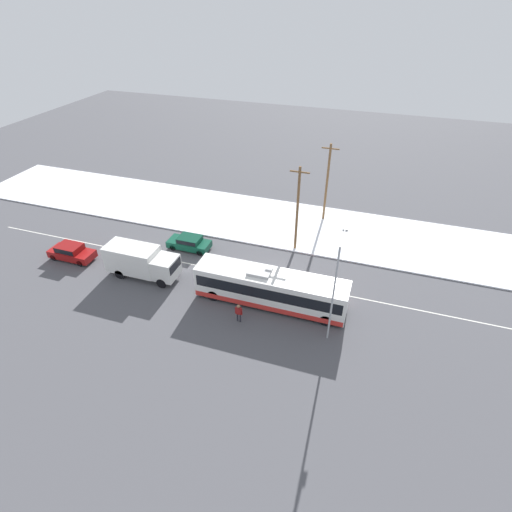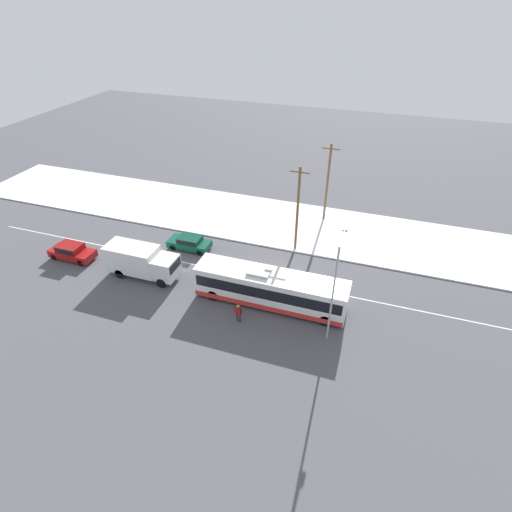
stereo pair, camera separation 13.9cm
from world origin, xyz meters
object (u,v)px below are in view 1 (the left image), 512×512
utility_pole_roadside (297,209)px  utility_pole_snowlot (327,182)px  city_bus (270,288)px  pedestrian_at_stop (239,311)px  parked_car_near_truck (71,251)px  sedan_car (189,242)px  streetlamp (336,278)px  box_truck (141,261)px

utility_pole_roadside → utility_pole_snowlot: 7.00m
city_bus → pedestrian_at_stop: (-1.69, -2.84, -0.50)m
parked_car_near_truck → utility_pole_snowlot: 26.42m
sedan_car → streetlamp: streetlamp is taller
city_bus → pedestrian_at_stop: city_bus is taller
utility_pole_snowlot → streetlamp: bearing=-78.2°
box_truck → sedan_car: (2.07, 5.27, -0.84)m
box_truck → pedestrian_at_stop: (10.28, -2.85, -0.57)m
utility_pole_roadside → sedan_car: bearing=-162.0°
box_truck → streetlamp: (17.13, -1.85, 3.55)m
pedestrian_at_stop → streetlamp: size_ratio=0.21×
box_truck → utility_pole_snowlot: utility_pole_snowlot is taller
utility_pole_snowlot → pedestrian_at_stop: bearing=-100.2°
box_truck → parked_car_near_truck: box_truck is taller
city_bus → box_truck: 11.97m
pedestrian_at_stop → parked_car_near_truck: bearing=170.5°
streetlamp → utility_pole_snowlot: 17.56m
sedan_car → streetlamp: size_ratio=0.51×
box_truck → utility_pole_roadside: bearing=35.3°
box_truck → utility_pole_roadside: 14.97m
city_bus → streetlamp: bearing=-19.5°
sedan_car → utility_pole_snowlot: bearing=-138.8°
pedestrian_at_stop → utility_pole_snowlot: 18.79m
city_bus → utility_pole_roadside: 9.02m
sedan_car → utility_pole_snowlot: utility_pole_snowlot is taller
box_truck → utility_pole_snowlot: bearing=48.5°
box_truck → utility_pole_roadside: utility_pole_roadside is taller
city_bus → parked_car_near_truck: size_ratio=2.86×
parked_car_near_truck → utility_pole_roadside: (19.77, 8.32, 3.67)m
parked_car_near_truck → utility_pole_snowlot: (21.33, 15.15, 3.68)m
city_bus → pedestrian_at_stop: size_ratio=7.40×
streetlamp → utility_pole_snowlot: size_ratio=0.95×
pedestrian_at_stop → utility_pole_snowlot: size_ratio=0.19×
box_truck → sedan_car: box_truck is taller
box_truck → utility_pole_snowlot: 20.65m
utility_pole_roadside → utility_pole_snowlot: (1.56, 6.83, 0.00)m
pedestrian_at_stop → utility_pole_roadside: 11.99m
pedestrian_at_stop → utility_pole_snowlot: bearing=79.8°
sedan_car → streetlamp: 17.23m
streetlamp → parked_car_near_truck: bearing=175.4°
sedan_car → utility_pole_snowlot: (11.47, 10.05, 3.74)m
box_truck → parked_car_near_truck: bearing=178.7°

